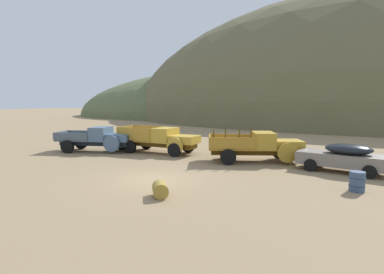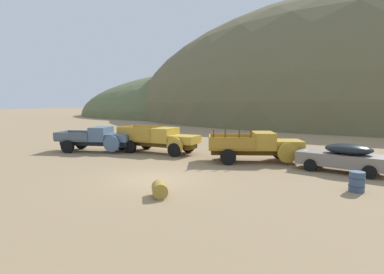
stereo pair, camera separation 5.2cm
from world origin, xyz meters
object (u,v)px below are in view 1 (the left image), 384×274
Objects in this scene: truck_faded_yellow at (163,139)px; oil_drum_spare at (357,182)px; truck_chalk_blue at (100,139)px; car_primer_gray at (340,157)px; truck_mustard at (261,146)px; oil_drum_foreground at (160,189)px.

truck_faded_yellow reaches higher than oil_drum_spare.
truck_faded_yellow is at bearing -0.29° from truck_chalk_blue.
car_primer_gray is (16.58, -1.02, -0.19)m from truck_chalk_blue.
truck_mustard is 1.21× the size of car_primer_gray.
oil_drum_foreground is (9.59, -8.65, -0.70)m from truck_chalk_blue.
truck_mustard is 9.36m from oil_drum_foreground.
truck_faded_yellow is at bearing 155.28° from truck_mustard.
truck_mustard reaches higher than truck_faded_yellow.
oil_drum_foreground is at bearing -153.37° from oil_drum_spare.
truck_faded_yellow reaches higher than oil_drum_foreground.
truck_mustard is at bearing -11.37° from truck_chalk_blue.
truck_faded_yellow is 5.99× the size of oil_drum_foreground.
truck_mustard is 7.17× the size of oil_drum_spare.
truck_mustard is 7.21m from oil_drum_spare.
truck_faded_yellow is 13.56m from oil_drum_spare.
car_primer_gray reaches higher than oil_drum_spare.
truck_faded_yellow is 1.03× the size of truck_mustard.
truck_chalk_blue reaches higher than oil_drum_foreground.
car_primer_gray reaches higher than oil_drum_foreground.
truck_chalk_blue is 5.57× the size of oil_drum_foreground.
truck_chalk_blue is 12.94m from oil_drum_foreground.
truck_mustard is at bearing -1.19° from truck_faded_yellow.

